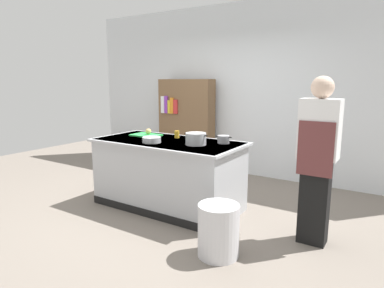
{
  "coord_description": "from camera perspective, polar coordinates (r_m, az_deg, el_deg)",
  "views": [
    {
      "loc": [
        2.59,
        -3.43,
        1.67
      ],
      "look_at": [
        0.25,
        0.2,
        0.85
      ],
      "focal_mm": 31.18,
      "sensor_mm": 36.0,
      "label": 1
    }
  ],
  "objects": [
    {
      "name": "ground_plane",
      "position": [
        4.61,
        -4.03,
        -10.51
      ],
      "size": [
        10.0,
        10.0,
        0.0
      ],
      "primitive_type": "plane",
      "color": "slate"
    },
    {
      "name": "back_wall",
      "position": [
        6.11,
        7.81,
        9.07
      ],
      "size": [
        6.4,
        0.12,
        3.0
      ],
      "primitive_type": "cube",
      "color": "silver",
      "rests_on": "ground_plane"
    },
    {
      "name": "counter_island",
      "position": [
        4.46,
        -4.11,
        -4.94
      ],
      "size": [
        1.98,
        0.98,
        0.9
      ],
      "color": "#B7BABF",
      "rests_on": "ground_plane"
    },
    {
      "name": "cutting_board",
      "position": [
        4.78,
        -7.87,
        1.51
      ],
      "size": [
        0.4,
        0.28,
        0.02
      ],
      "primitive_type": "cube",
      "color": "green",
      "rests_on": "counter_island"
    },
    {
      "name": "onion",
      "position": [
        4.79,
        -7.48,
        2.15
      ],
      "size": [
        0.08,
        0.08,
        0.08
      ],
      "primitive_type": "sphere",
      "color": "tan",
      "rests_on": "cutting_board"
    },
    {
      "name": "stock_pot",
      "position": [
        4.07,
        0.66,
        0.89
      ],
      "size": [
        0.32,
        0.25,
        0.15
      ],
      "color": "#B7BABF",
      "rests_on": "counter_island"
    },
    {
      "name": "sauce_pan",
      "position": [
        4.19,
        5.4,
        0.79
      ],
      "size": [
        0.22,
        0.15,
        0.1
      ],
      "color": "#99999E",
      "rests_on": "counter_island"
    },
    {
      "name": "mixing_bowl",
      "position": [
        4.25,
        -6.92,
        0.72
      ],
      "size": [
        0.24,
        0.24,
        0.07
      ],
      "primitive_type": "cylinder",
      "color": "#B7BABF",
      "rests_on": "counter_island"
    },
    {
      "name": "juice_cup",
      "position": [
        4.56,
        -2.6,
        1.66
      ],
      "size": [
        0.07,
        0.07,
        0.1
      ],
      "primitive_type": "cylinder",
      "color": "yellow",
      "rests_on": "counter_island"
    },
    {
      "name": "trash_bin",
      "position": [
        3.31,
        4.55,
        -14.52
      ],
      "size": [
        0.4,
        0.4,
        0.52
      ],
      "primitive_type": "cylinder",
      "color": "silver",
      "rests_on": "ground_plane"
    },
    {
      "name": "person_chef",
      "position": [
        3.58,
        20.67,
        -2.16
      ],
      "size": [
        0.38,
        0.25,
        1.72
      ],
      "rotation": [
        0.0,
        0.0,
        1.77
      ],
      "color": "black",
      "rests_on": "ground_plane"
    },
    {
      "name": "bookshelf",
      "position": [
        6.35,
        -1.0,
        3.36
      ],
      "size": [
        1.1,
        0.31,
        1.7
      ],
      "color": "brown",
      "rests_on": "ground_plane"
    }
  ]
}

